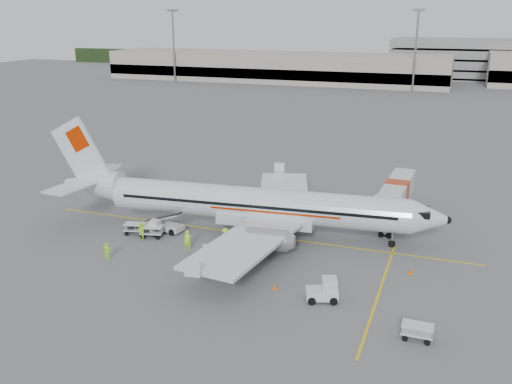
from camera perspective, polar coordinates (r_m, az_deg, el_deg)
ground at (r=56.85m, az=-0.69°, el=-4.23°), size 360.00×360.00×0.00m
stripe_lead at (r=56.85m, az=-0.69°, el=-4.22°), size 44.00×0.20×0.01m
stripe_cross at (r=46.68m, az=12.25°, el=-9.69°), size 0.20×20.00×0.01m
terminal_west at (r=189.51m, az=1.85°, el=12.40°), size 110.00×22.00×9.00m
parking_garage at (r=210.02m, az=22.13°, el=12.34°), size 62.00×24.00×14.00m
treeline at (r=225.95m, az=15.47°, el=12.22°), size 300.00×3.00×6.00m
mast_west at (r=189.73m, az=-8.23°, el=14.21°), size 3.20×1.20×22.00m
mast_center at (r=168.31m, az=15.66°, el=13.38°), size 3.20×1.20×22.00m
aircraft at (r=55.13m, az=0.08°, el=0.97°), size 41.36×33.74×10.70m
jet_bridge at (r=62.04m, az=13.81°, el=-0.84°), size 3.62×15.90×4.14m
belt_loader at (r=57.97m, az=-9.10°, el=-2.58°), size 5.25×2.67×2.72m
tug_fore at (r=44.17m, az=6.63°, el=-9.67°), size 2.73×2.09×1.87m
tug_mid at (r=49.74m, az=-2.89°, el=-6.52°), size 2.37×1.98×1.59m
tug_aft at (r=57.34m, az=-10.49°, el=-3.50°), size 2.08×1.28×1.55m
cart_loaded_a at (r=56.79m, az=-10.40°, el=-3.94°), size 2.41×1.79×1.13m
cart_loaded_b at (r=57.91m, az=-11.96°, el=-3.62°), size 2.35×1.66×1.12m
cart_empty_a at (r=50.91m, az=-4.00°, el=-6.15°), size 2.82×2.22×1.29m
cart_empty_b at (r=40.82m, az=15.82°, el=-13.32°), size 2.08×1.24×1.08m
cone_nose at (r=50.07m, az=15.23°, el=-7.61°), size 0.37×0.37×0.60m
cone_port at (r=76.09m, az=1.25°, el=1.66°), size 0.39×0.39×0.63m
cone_stbd at (r=45.91m, az=1.91°, el=-9.36°), size 0.35×0.35×0.57m
crew_a at (r=53.19m, az=-6.86°, el=-4.81°), size 0.75×0.54×1.91m
crew_b at (r=56.34m, az=-11.44°, el=-3.84°), size 1.04×1.07×1.74m
crew_c at (r=53.75m, az=-3.08°, el=-4.54°), size 0.91×1.28×1.78m
crew_d at (r=52.54m, az=-14.66°, el=-5.74°), size 0.97×0.45×1.61m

